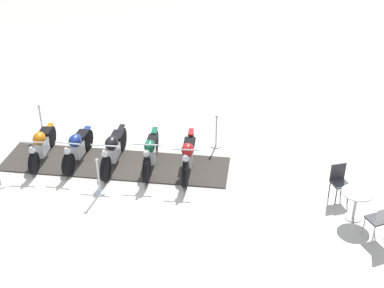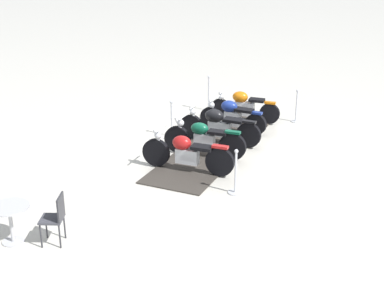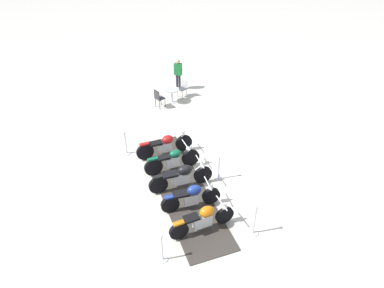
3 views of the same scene
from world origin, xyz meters
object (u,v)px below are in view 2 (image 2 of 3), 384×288
at_px(motorcycle_black, 218,125).
at_px(stanchion_right_mid, 172,124).
at_px(stanchion_left_rear, 235,179).
at_px(cafe_table, 10,215).
at_px(stanchion_right_front, 209,99).
at_px(cafe_chair_near_table, 55,216).
at_px(stanchion_left_front, 296,110).
at_px(motorcycle_navy, 232,115).
at_px(motorcycle_maroon, 186,152).
at_px(motorcycle_copper, 243,106).
at_px(motorcycle_forest, 204,138).

bearing_deg(motorcycle_black, stanchion_right_mid, 0.10).
height_order(stanchion_left_rear, cafe_table, stanchion_left_rear).
bearing_deg(cafe_table, stanchion_right_front, 108.40).
distance_m(stanchion_right_front, cafe_chair_near_table, 8.69).
height_order(stanchion_left_front, cafe_chair_near_table, stanchion_left_front).
bearing_deg(motorcycle_navy, motorcycle_maroon, 92.82).
distance_m(motorcycle_navy, stanchion_left_rear, 4.01).
distance_m(motorcycle_navy, cafe_chair_near_table, 7.05).
distance_m(motorcycle_black, stanchion_right_front, 3.04).
bearing_deg(motorcycle_black, motorcycle_maroon, 90.31).
bearing_deg(stanchion_right_front, motorcycle_copper, -4.90).
distance_m(motorcycle_navy, stanchion_left_front, 2.22).
height_order(motorcycle_black, stanchion_right_front, stanchion_right_front).
xyz_separation_m(motorcycle_forest, cafe_chair_near_table, (0.89, -4.92, 0.06)).
bearing_deg(stanchion_left_rear, motorcycle_maroon, 176.29).
xyz_separation_m(motorcycle_copper, cafe_table, (1.31, -8.39, 0.05)).
bearing_deg(stanchion_right_front, motorcycle_forest, -50.01).
height_order(stanchion_left_front, stanchion_right_front, stanchion_right_front).
bearing_deg(stanchion_right_mid, motorcycle_navy, 55.70).
xyz_separation_m(motorcycle_navy, motorcycle_black, (0.33, -0.98, 0.03)).
bearing_deg(motorcycle_copper, cafe_chair_near_table, 80.09).
xyz_separation_m(motorcycle_navy, motorcycle_maroon, (1.03, -2.94, 0.00)).
xyz_separation_m(motorcycle_maroon, stanchion_right_front, (-2.90, 4.04, -0.13)).
relative_size(motorcycle_maroon, stanchion_left_front, 2.16).
xyz_separation_m(motorcycle_navy, stanchion_left_front, (0.83, 2.05, -0.13)).
relative_size(motorcycle_navy, stanchion_left_rear, 1.92).
height_order(motorcycle_navy, cafe_table, motorcycle_navy).
relative_size(motorcycle_navy, stanchion_right_front, 1.72).
bearing_deg(motorcycle_maroon, cafe_table, 66.94).
bearing_deg(stanchion_right_mid, stanchion_left_front, 62.53).
bearing_deg(stanchion_left_front, cafe_table, -89.23).
bearing_deg(stanchion_right_front, stanchion_left_rear, -42.69).
xyz_separation_m(motorcycle_forest, stanchion_left_rear, (1.93, -1.08, -0.16)).
bearing_deg(motorcycle_maroon, cafe_chair_near_table, 75.72).
relative_size(motorcycle_copper, cafe_chair_near_table, 2.11).
xyz_separation_m(stanchion_right_front, cafe_chair_near_table, (3.45, -7.98, 0.19)).
bearing_deg(motorcycle_navy, stanchion_left_front, -128.48).
height_order(stanchion_left_front, stanchion_left_rear, stanchion_left_rear).
distance_m(motorcycle_navy, motorcycle_forest, 2.08).
bearing_deg(motorcycle_copper, stanchion_right_mid, 51.61).
xyz_separation_m(stanchion_right_mid, stanchion_right_front, (-0.89, 2.55, -0.01)).
height_order(stanchion_left_front, cafe_table, stanchion_left_front).
height_order(motorcycle_navy, motorcycle_black, motorcycle_black).
distance_m(motorcycle_black, motorcycle_maroon, 2.08).
bearing_deg(stanchion_left_front, cafe_chair_near_table, -85.24).
xyz_separation_m(stanchion_left_rear, cafe_chair_near_table, (-1.04, -3.83, 0.22)).
relative_size(stanchion_right_front, cafe_table, 1.56).
xyz_separation_m(motorcycle_navy, stanchion_right_mid, (-0.99, -1.45, -0.12)).
distance_m(motorcycle_black, cafe_table, 6.47).
relative_size(motorcycle_black, stanchion_right_mid, 2.14).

